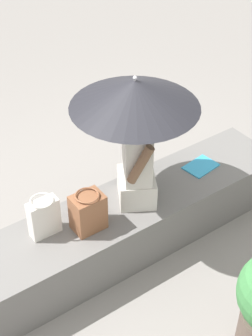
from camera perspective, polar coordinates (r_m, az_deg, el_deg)
name	(u,v)px	position (r m, az deg, el deg)	size (l,w,h in m)	color
ground_plane	(116,249)	(4.37, -1.11, -8.92)	(14.00, 14.00, 0.00)	gray
stone_bench	(116,230)	(4.21, -1.15, -6.79)	(3.13, 0.62, 0.45)	slate
person_seated	(137,159)	(3.91, 1.22, 1.03)	(0.41, 0.51, 0.90)	beige
parasol	(135,94)	(3.65, 0.98, 8.16)	(0.94, 0.94, 1.06)	#B7B7BC
handbag_black	(44,217)	(3.80, -9.00, -5.33)	(0.23, 0.17, 0.32)	silver
tote_bag_canvas	(88,212)	(3.81, -4.19, -4.82)	(0.24, 0.18, 0.32)	brown
magazine	(201,166)	(4.51, 8.20, 0.18)	(0.28, 0.20, 0.01)	#339ED1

